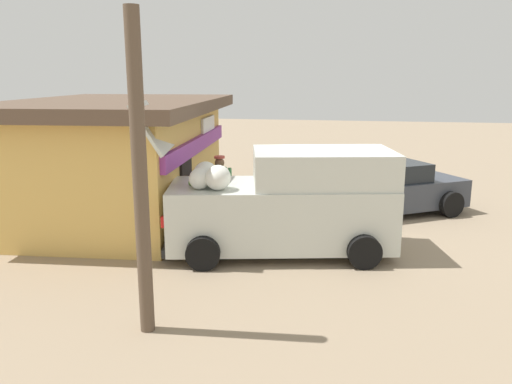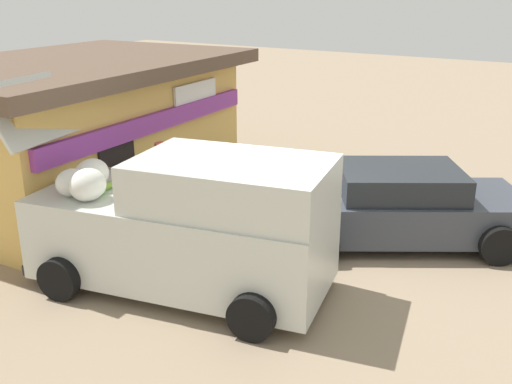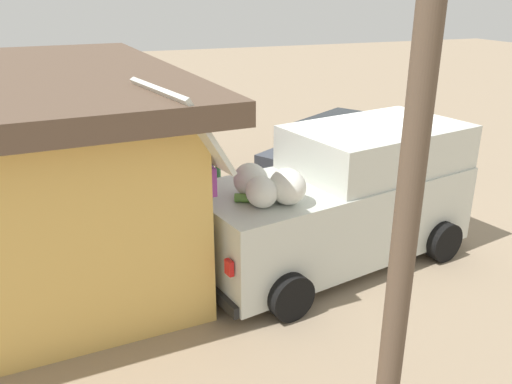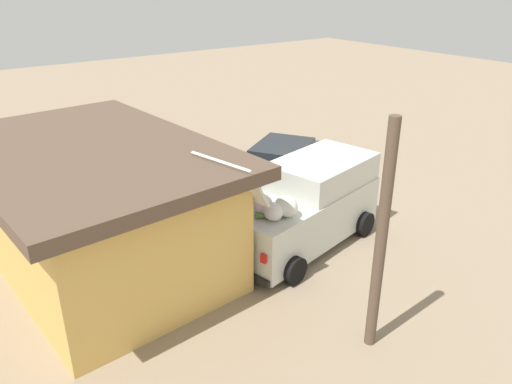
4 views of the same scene
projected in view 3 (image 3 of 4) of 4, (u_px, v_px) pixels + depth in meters
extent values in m
plane|color=gray|center=(353.00, 219.00, 9.83)|extent=(60.00, 60.00, 0.00)
cube|color=#E0B259|center=(25.00, 173.00, 8.30)|extent=(6.68, 4.43, 2.63)
cube|color=purple|center=(150.00, 127.00, 8.91)|extent=(6.08, 0.55, 0.36)
cube|color=black|center=(171.00, 196.00, 8.23)|extent=(0.90, 0.12, 2.00)
cube|color=white|center=(130.00, 98.00, 10.00)|extent=(1.50, 0.17, 0.60)
cube|color=brown|center=(10.00, 80.00, 7.78)|extent=(7.50, 5.26, 0.29)
cube|color=silver|center=(332.00, 214.00, 8.13)|extent=(2.67, 4.66, 1.22)
cube|color=silver|center=(376.00, 147.00, 8.20)|extent=(2.26, 3.01, 0.68)
cube|color=black|center=(433.00, 137.00, 8.86)|extent=(1.52, 0.39, 0.52)
cube|color=silver|center=(181.00, 124.00, 6.27)|extent=(1.72, 0.93, 0.95)
ellipsoid|color=silver|center=(262.00, 192.00, 6.75)|extent=(0.49, 0.41, 0.41)
ellipsoid|color=silver|center=(251.00, 180.00, 7.09)|extent=(0.55, 0.46, 0.46)
ellipsoid|color=silver|center=(288.00, 186.00, 6.84)|extent=(0.57, 0.47, 0.47)
cylinder|color=#68B643|center=(281.00, 194.00, 7.03)|extent=(0.31, 0.21, 0.15)
cylinder|color=#588D37|center=(245.00, 198.00, 6.94)|extent=(0.23, 0.31, 0.12)
cylinder|color=olive|center=(264.00, 188.00, 7.32)|extent=(0.29, 0.12, 0.11)
cube|color=black|center=(205.00, 284.00, 7.21)|extent=(1.70, 0.43, 0.16)
cube|color=red|center=(229.00, 268.00, 6.43)|extent=(0.15, 0.09, 0.20)
cube|color=red|center=(181.00, 226.00, 7.55)|extent=(0.15, 0.09, 0.20)
cylinder|color=black|center=(444.00, 241.00, 8.27)|extent=(0.34, 0.67, 0.64)
cylinder|color=black|center=(358.00, 202.00, 9.81)|extent=(0.34, 0.67, 0.64)
cylinder|color=black|center=(291.00, 297.00, 6.78)|extent=(0.34, 0.67, 0.64)
cylinder|color=black|center=(218.00, 240.00, 8.32)|extent=(0.34, 0.67, 0.64)
cube|color=#383D47|center=(344.00, 155.00, 11.88)|extent=(3.81, 4.62, 0.70)
cube|color=#1E2328|center=(346.00, 130.00, 11.67)|extent=(2.45, 2.60, 0.46)
cylinder|color=black|center=(410.00, 156.00, 12.48)|extent=(0.53, 0.67, 0.65)
cylinder|color=black|center=(338.00, 142.00, 13.59)|extent=(0.53, 0.67, 0.65)
cylinder|color=black|center=(351.00, 191.00, 10.31)|extent=(0.53, 0.67, 0.65)
cylinder|color=black|center=(271.00, 171.00, 11.43)|extent=(0.53, 0.67, 0.65)
cylinder|color=navy|center=(215.00, 213.00, 9.09)|extent=(0.15, 0.15, 0.83)
cylinder|color=navy|center=(196.00, 215.00, 8.99)|extent=(0.15, 0.15, 0.83)
cylinder|color=#4C9959|center=(204.00, 175.00, 8.79)|extent=(0.35, 0.35, 0.59)
sphere|color=brown|center=(203.00, 152.00, 8.64)|extent=(0.22, 0.22, 0.22)
cylinder|color=#CC4C3F|center=(203.00, 144.00, 8.59)|extent=(0.25, 0.25, 0.05)
cylinder|color=#4C9959|center=(218.00, 173.00, 8.85)|extent=(0.09, 0.09, 0.56)
cylinder|color=#4C9959|center=(190.00, 176.00, 8.71)|extent=(0.09, 0.09, 0.56)
cylinder|color=#4C4C51|center=(211.00, 251.00, 7.73)|extent=(0.15, 0.15, 0.86)
cylinder|color=#4C4C51|center=(224.00, 242.00, 8.01)|extent=(0.15, 0.15, 0.86)
cylinder|color=#4C9959|center=(202.00, 207.00, 7.77)|extent=(0.75, 0.71, 0.61)
sphere|color=brown|center=(181.00, 189.00, 7.85)|extent=(0.23, 0.23, 0.23)
cylinder|color=#4C9959|center=(178.00, 217.00, 7.74)|extent=(0.09, 0.09, 0.58)
cylinder|color=#4C9959|center=(197.00, 206.00, 8.13)|extent=(0.09, 0.09, 0.58)
ellipsoid|color=silver|center=(176.00, 293.00, 6.99)|extent=(0.91, 0.79, 0.51)
cylinder|color=#51A142|center=(163.00, 319.00, 6.74)|extent=(0.31, 0.30, 0.15)
cylinder|color=#609544|center=(170.00, 317.00, 6.79)|extent=(0.16, 0.32, 0.14)
cylinder|color=#50A83D|center=(178.00, 312.00, 6.92)|extent=(0.19, 0.27, 0.10)
cylinder|color=blue|center=(162.00, 172.00, 11.86)|extent=(0.29, 0.29, 0.35)
cylinder|color=brown|center=(403.00, 248.00, 4.03)|extent=(0.20, 0.20, 4.34)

